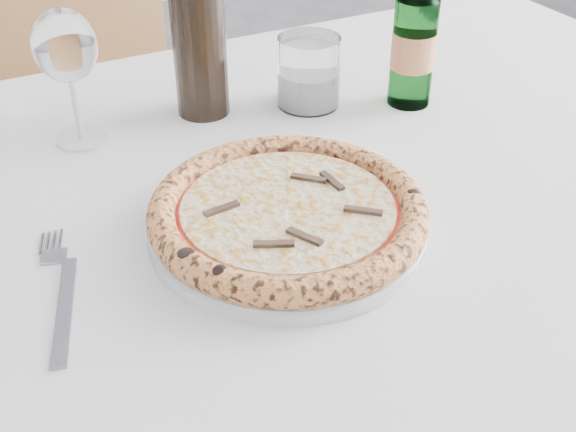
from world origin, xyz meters
name	(u,v)px	position (x,y,z in m)	size (l,w,h in m)	color
dining_table	(258,242)	(-0.14, -0.01, 0.67)	(1.60, 1.04, 0.76)	olive
chair_far	(101,110)	(-0.23, 0.73, 0.53)	(0.50, 0.50, 0.93)	olive
plate	(288,225)	(-0.14, -0.11, 0.76)	(0.30, 0.30, 0.02)	silver
pizza	(288,211)	(-0.14, -0.11, 0.78)	(0.29, 0.29, 0.03)	tan
fork	(61,292)	(-0.37, -0.12, 0.76)	(0.04, 0.21, 0.00)	slate
wine_glass	(65,49)	(-0.31, 0.18, 0.88)	(0.08, 0.08, 0.17)	white
tumbler	(309,76)	(0.00, 0.17, 0.80)	(0.09, 0.09, 0.10)	white
beer_bottle	(414,40)	(0.14, 0.12, 0.85)	(0.06, 0.06, 0.23)	#35743F
wine_bottle	(198,25)	(-0.14, 0.20, 0.88)	(0.07, 0.07, 0.29)	black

